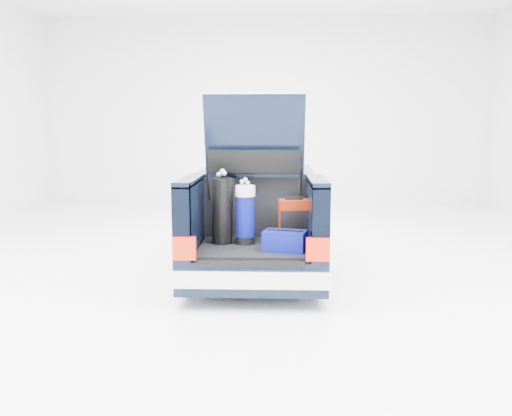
{
  "coord_description": "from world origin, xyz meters",
  "views": [
    {
      "loc": [
        0.27,
        -8.0,
        2.04
      ],
      "look_at": [
        0.0,
        -0.5,
        0.93
      ],
      "focal_mm": 38.0,
      "sensor_mm": 36.0,
      "label": 1
    }
  ],
  "objects_px": {
    "car": "(257,219)",
    "blue_golf_bag": "(245,214)",
    "black_golf_bag": "(222,211)",
    "red_suitcase": "(294,222)",
    "blue_duffel": "(285,241)"
  },
  "relations": [
    {
      "from": "car",
      "to": "blue_golf_bag",
      "type": "relative_size",
      "value": 5.57
    },
    {
      "from": "black_golf_bag",
      "to": "red_suitcase",
      "type": "bearing_deg",
      "value": -23.82
    },
    {
      "from": "red_suitcase",
      "to": "blue_golf_bag",
      "type": "height_order",
      "value": "blue_golf_bag"
    },
    {
      "from": "car",
      "to": "blue_duffel",
      "type": "distance_m",
      "value": 1.84
    },
    {
      "from": "black_golf_bag",
      "to": "blue_duffel",
      "type": "bearing_deg",
      "value": -48.77
    },
    {
      "from": "black_golf_bag",
      "to": "blue_golf_bag",
      "type": "distance_m",
      "value": 0.29
    },
    {
      "from": "red_suitcase",
      "to": "black_golf_bag",
      "type": "bearing_deg",
      "value": 171.53
    },
    {
      "from": "blue_golf_bag",
      "to": "blue_duffel",
      "type": "height_order",
      "value": "blue_golf_bag"
    },
    {
      "from": "red_suitcase",
      "to": "blue_duffel",
      "type": "xyz_separation_m",
      "value": [
        -0.11,
        -0.36,
        -0.16
      ]
    },
    {
      "from": "black_golf_bag",
      "to": "blue_duffel",
      "type": "relative_size",
      "value": 1.68
    },
    {
      "from": "blue_golf_bag",
      "to": "blue_duffel",
      "type": "bearing_deg",
      "value": -39.53
    },
    {
      "from": "black_golf_bag",
      "to": "blue_duffel",
      "type": "xyz_separation_m",
      "value": [
        0.78,
        -0.36,
        -0.3
      ]
    },
    {
      "from": "car",
      "to": "black_golf_bag",
      "type": "relative_size",
      "value": 4.99
    },
    {
      "from": "car",
      "to": "blue_duffel",
      "type": "height_order",
      "value": "car"
    },
    {
      "from": "car",
      "to": "red_suitcase",
      "type": "distance_m",
      "value": 1.53
    }
  ]
}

